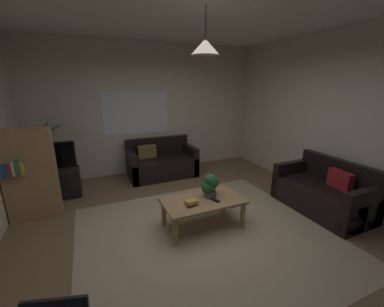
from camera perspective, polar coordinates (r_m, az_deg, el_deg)
name	(u,v)px	position (r m, az deg, el deg)	size (l,w,h in m)	color
floor	(200,229)	(3.66, 1.98, -17.38)	(5.12, 5.46, 0.02)	brown
rug	(207,236)	(3.51, 3.47, -18.83)	(3.32, 3.00, 0.01)	tan
wall_back	(149,109)	(5.69, -10.16, 10.21)	(5.24, 0.06, 2.89)	beige
wall_right	(339,118)	(4.82, 31.36, 7.06)	(0.06, 5.46, 2.89)	beige
ceiling	(203,0)	(3.18, 2.57, 32.33)	(5.12, 5.46, 0.02)	white
window_pane	(136,113)	(5.61, -12.99, 9.25)	(1.45, 0.01, 0.92)	white
couch_under_window	(162,164)	(5.49, -7.18, -2.37)	(1.46, 0.81, 0.82)	black
couch_right_side	(324,194)	(4.55, 28.55, -8.35)	(0.81, 1.43, 0.82)	black
coffee_table	(203,204)	(3.53, 2.61, -11.72)	(1.14, 0.63, 0.43)	#A87F56
book_on_table_0	(191,204)	(3.34, -0.20, -11.88)	(0.13, 0.08, 0.02)	#72387F
book_on_table_1	(192,203)	(3.33, -0.11, -11.55)	(0.16, 0.12, 0.02)	#99663F
book_on_table_2	(192,201)	(3.33, -0.06, -11.12)	(0.16, 0.09, 0.02)	gold
remote_on_table_0	(215,200)	(3.48, 5.34, -10.80)	(0.05, 0.16, 0.02)	black
potted_plant_on_table	(210,184)	(3.52, 4.25, -7.18)	(0.26, 0.22, 0.35)	#4C4C51
tv_stand	(54,185)	(5.09, -29.80, -6.35)	(0.90, 0.44, 0.50)	black
tv	(49,157)	(4.91, -30.67, -0.77)	(0.86, 0.16, 0.53)	black
potted_palm_corner	(44,161)	(5.41, -31.48, -1.49)	(0.87, 0.84, 1.39)	beige
bookshelf_corner	(30,175)	(4.35, -33.83, -4.19)	(0.70, 0.31, 1.40)	#A87F56
pendant_lamp	(205,47)	(3.14, 3.14, 23.80)	(0.34, 0.34, 0.55)	black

